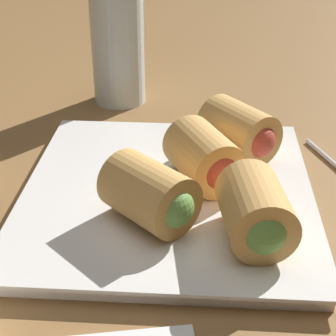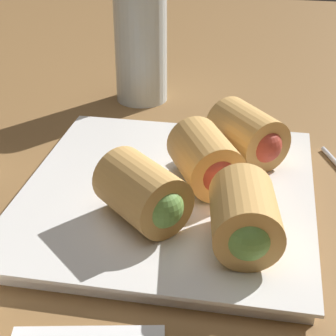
{
  "view_description": "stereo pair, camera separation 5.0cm",
  "coord_description": "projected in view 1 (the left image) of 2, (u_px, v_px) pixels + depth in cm",
  "views": [
    {
      "loc": [
        -39.75,
        -4.76,
        30.13
      ],
      "look_at": [
        3.9,
        -1.83,
        5.6
      ],
      "focal_mm": 60.0,
      "sensor_mm": 36.0,
      "label": 1
    },
    {
      "loc": [
        -39.13,
        -9.73,
        30.13
      ],
      "look_at": [
        3.9,
        -1.83,
        5.6
      ],
      "focal_mm": 60.0,
      "sensor_mm": 36.0,
      "label": 2
    }
  ],
  "objects": [
    {
      "name": "roll_back_left",
      "position": [
        257.0,
        214.0,
        0.43
      ],
      "size": [
        8.36,
        6.27,
        5.25
      ],
      "color": "#DBA356",
      "rests_on": "serving_plate"
    },
    {
      "name": "table_surface",
      "position": [
        144.0,
        235.0,
        0.49
      ],
      "size": [
        180.0,
        140.0,
        2.0
      ],
      "color": "olive",
      "rests_on": "ground"
    },
    {
      "name": "drinking_glass",
      "position": [
        118.0,
        49.0,
        0.7
      ],
      "size": [
        6.6,
        6.6,
        13.65
      ],
      "color": "silver",
      "rests_on": "table_surface"
    },
    {
      "name": "roll_front_right",
      "position": [
        153.0,
        195.0,
        0.45
      ],
      "size": [
        8.69,
        8.79,
        5.25
      ],
      "color": "#DBA356",
      "rests_on": "serving_plate"
    },
    {
      "name": "roll_back_right",
      "position": [
        242.0,
        131.0,
        0.56
      ],
      "size": [
        8.83,
        8.55,
        5.25
      ],
      "color": "#DBA356",
      "rests_on": "serving_plate"
    },
    {
      "name": "serving_plate",
      "position": [
        168.0,
        195.0,
        0.52
      ],
      "size": [
        28.18,
        26.22,
        1.5
      ],
      "color": "white",
      "rests_on": "table_surface"
    },
    {
      "name": "roll_front_left",
      "position": [
        206.0,
        158.0,
        0.51
      ],
      "size": [
        8.72,
        7.9,
        5.25
      ],
      "color": "#DBA356",
      "rests_on": "serving_plate"
    }
  ]
}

